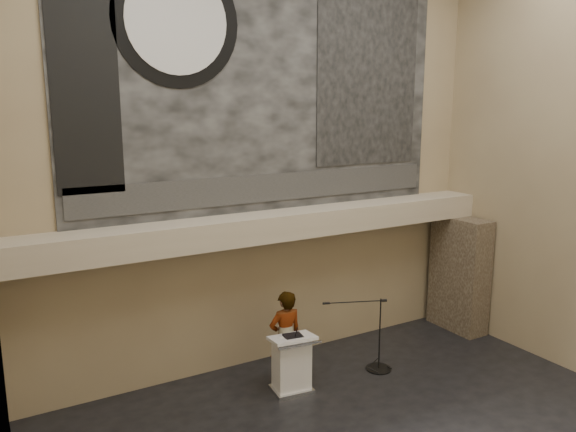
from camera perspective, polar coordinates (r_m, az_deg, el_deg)
wall_back at (r=11.19m, az=-2.06°, el=5.98°), size 10.00×0.02×8.50m
soffit at (r=11.04m, az=-1.04°, el=-0.92°), size 10.00×0.80×0.50m
sprinkler_left at (r=10.40m, az=-8.65°, el=-3.40°), size 0.04×0.04×0.06m
sprinkler_right at (r=12.07m, az=7.00°, el=-1.30°), size 0.04×0.04×0.06m
banner at (r=11.12m, az=-2.04°, el=13.43°), size 8.00×0.05×5.00m
banner_text_strip at (r=11.20m, az=-1.87°, el=2.90°), size 7.76×0.02×0.55m
banner_clock_rim at (r=10.44m, az=-11.22°, el=18.88°), size 2.30×0.02×2.30m
banner_clock_face at (r=10.43m, az=-11.19°, el=18.89°), size 1.84×0.02×1.84m
banner_building_print at (r=12.40m, az=8.17°, el=13.57°), size 2.60×0.02×3.60m
banner_brick_print at (r=9.94m, az=-19.85°, el=11.30°), size 1.10×0.02×3.20m
stone_pier at (r=13.92m, az=17.01°, el=-5.63°), size 0.60×1.40×2.70m
lectern at (r=10.77m, az=0.37°, el=-14.78°), size 0.87×0.66×1.14m
binder at (r=10.50m, az=0.51°, el=-12.09°), size 0.37×0.31×0.04m
papers at (r=10.41m, az=-0.17°, el=-12.39°), size 0.24×0.29×0.00m
speaker_person at (r=10.91m, az=-0.27°, el=-12.26°), size 0.69×0.46×1.85m
mic_stand at (r=11.84m, az=9.02°, el=-14.16°), size 1.35×0.71×1.50m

